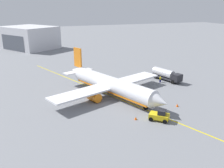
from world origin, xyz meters
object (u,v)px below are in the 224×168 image
at_px(fuel_tanker, 166,74).
at_px(refueling_worker, 160,79).
at_px(safety_cone_wingtip, 136,118).
at_px(pushback_tug, 160,115).
at_px(safety_cone_nose, 177,105).
at_px(airplane, 111,85).

height_order(fuel_tanker, refueling_worker, fuel_tanker).
bearing_deg(safety_cone_wingtip, fuel_tanker, 135.35).
relative_size(fuel_tanker, safety_cone_wingtip, 17.47).
bearing_deg(pushback_tug, fuel_tanker, 144.48).
distance_m(refueling_worker, safety_cone_nose, 16.97).
bearing_deg(safety_cone_wingtip, refueling_worker, 137.68).
xyz_separation_m(pushback_tug, safety_cone_nose, (-4.26, 7.00, -0.70)).
bearing_deg(safety_cone_nose, refueling_worker, 160.34).
bearing_deg(fuel_tanker, airplane, -72.95).
bearing_deg(fuel_tanker, safety_cone_wingtip, -44.65).
height_order(airplane, safety_cone_wingtip, airplane).
distance_m(pushback_tug, safety_cone_nose, 8.22).
bearing_deg(pushback_tug, safety_cone_nose, 121.34).
xyz_separation_m(airplane, refueling_worker, (-4.71, 16.58, -1.84)).
distance_m(airplane, pushback_tug, 16.09).
xyz_separation_m(fuel_tanker, pushback_tug, (21.40, -15.27, -0.71)).
xyz_separation_m(pushback_tug, safety_cone_wingtip, (-1.88, -4.01, -0.71)).
height_order(pushback_tug, refueling_worker, pushback_tug).
height_order(refueling_worker, safety_cone_nose, refueling_worker).
bearing_deg(safety_cone_nose, fuel_tanker, 154.22).
xyz_separation_m(fuel_tanker, refueling_worker, (1.16, -2.57, -0.90)).
relative_size(fuel_tanker, refueling_worker, 6.12).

